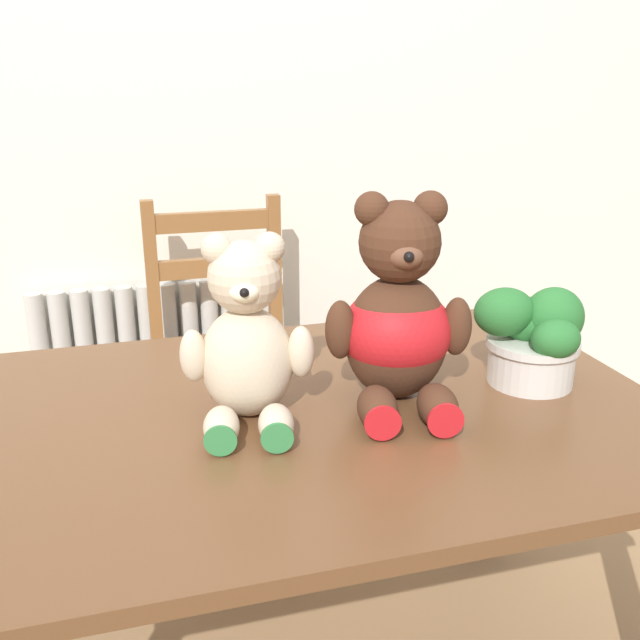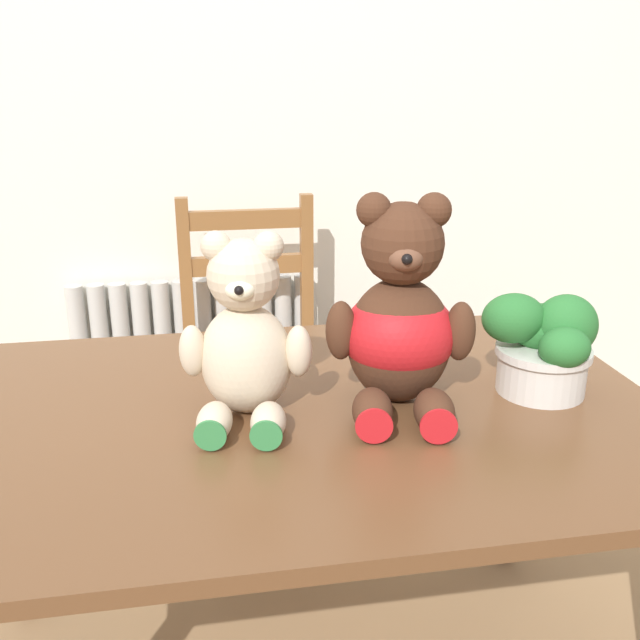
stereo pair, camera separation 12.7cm
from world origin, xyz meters
name	(u,v)px [view 2 (the right image)]	position (x,y,z in m)	size (l,w,h in m)	color
wall_back	(241,84)	(0.00, 1.71, 1.30)	(8.00, 0.04, 2.60)	silver
radiator	(197,378)	(-0.20, 1.64, 0.30)	(0.85, 0.10, 0.66)	beige
dining_table	(298,450)	(0.00, 0.46, 0.64)	(1.41, 0.92, 0.73)	brown
wooden_chair_behind	(253,356)	(-0.02, 1.36, 0.48)	(0.43, 0.42, 0.97)	brown
teddy_bear_left	(245,339)	(-0.09, 0.46, 0.88)	(0.24, 0.26, 0.35)	beige
teddy_bear_right	(400,323)	(0.20, 0.46, 0.89)	(0.29, 0.31, 0.40)	#472819
potted_plant	(544,343)	(0.49, 0.46, 0.83)	(0.23, 0.21, 0.20)	beige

